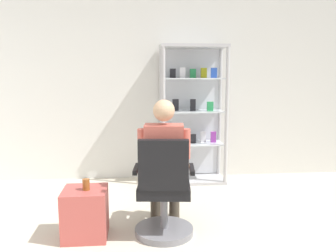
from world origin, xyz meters
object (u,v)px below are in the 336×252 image
(seated_shopkeeper, at_px, (164,159))
(storage_crate, at_px, (85,213))
(display_cabinet_main, at_px, (192,113))
(office_chair, at_px, (164,196))
(tea_glass, at_px, (86,184))

(seated_shopkeeper, xyz_separation_m, storage_crate, (-0.75, -0.10, -0.48))
(display_cabinet_main, relative_size, storage_crate, 4.10)
(display_cabinet_main, bearing_deg, office_chair, -107.15)
(seated_shopkeeper, relative_size, tea_glass, 12.39)
(seated_shopkeeper, distance_m, storage_crate, 0.90)
(office_chair, relative_size, tea_glass, 9.22)
(display_cabinet_main, height_order, tea_glass, display_cabinet_main)
(display_cabinet_main, height_order, storage_crate, display_cabinet_main)
(display_cabinet_main, relative_size, office_chair, 1.98)
(office_chair, height_order, tea_glass, office_chair)
(office_chair, bearing_deg, storage_crate, 175.51)
(seated_shopkeeper, xyz_separation_m, tea_glass, (-0.73, -0.12, -0.20))
(office_chair, xyz_separation_m, storage_crate, (-0.73, 0.06, -0.16))
(display_cabinet_main, bearing_deg, seated_shopkeeper, -108.26)
(seated_shopkeeper, bearing_deg, office_chair, -95.84)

